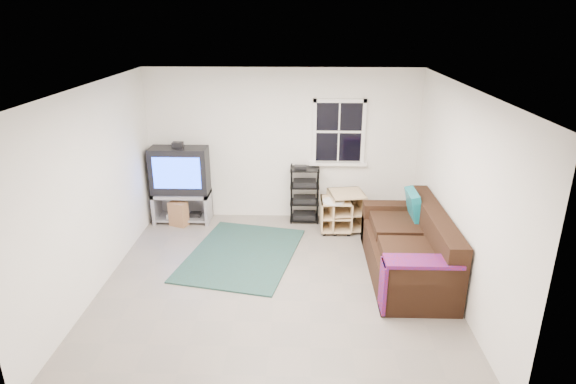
{
  "coord_description": "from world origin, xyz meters",
  "views": [
    {
      "loc": [
        0.34,
        -5.66,
        3.4
      ],
      "look_at": [
        0.15,
        0.4,
        1.15
      ],
      "focal_mm": 30.0,
      "sensor_mm": 36.0,
      "label": 1
    }
  ],
  "objects_px": {
    "side_table_right": "(335,212)",
    "sofa": "(410,250)",
    "tv_unit": "(180,178)",
    "side_table_left": "(345,209)",
    "av_rack": "(304,197)"
  },
  "relations": [
    {
      "from": "side_table_right",
      "to": "sofa",
      "type": "distance_m",
      "value": 1.68
    },
    {
      "from": "av_rack",
      "to": "side_table_right",
      "type": "bearing_deg",
      "value": -37.21
    },
    {
      "from": "tv_unit",
      "to": "side_table_left",
      "type": "height_order",
      "value": "tv_unit"
    },
    {
      "from": "av_rack",
      "to": "side_table_right",
      "type": "relative_size",
      "value": 1.7
    },
    {
      "from": "av_rack",
      "to": "side_table_right",
      "type": "xyz_separation_m",
      "value": [
        0.51,
        -0.39,
        -0.11
      ]
    },
    {
      "from": "side_table_left",
      "to": "tv_unit",
      "type": "bearing_deg",
      "value": 174.91
    },
    {
      "from": "av_rack",
      "to": "sofa",
      "type": "xyz_separation_m",
      "value": [
        1.44,
        -1.79,
        -0.08
      ]
    },
    {
      "from": "side_table_left",
      "to": "sofa",
      "type": "xyz_separation_m",
      "value": [
        0.76,
        -1.48,
        0.0
      ]
    },
    {
      "from": "side_table_right",
      "to": "sofa",
      "type": "relative_size",
      "value": 0.27
    },
    {
      "from": "av_rack",
      "to": "sofa",
      "type": "distance_m",
      "value": 2.3
    },
    {
      "from": "tv_unit",
      "to": "av_rack",
      "type": "distance_m",
      "value": 2.15
    },
    {
      "from": "side_table_left",
      "to": "side_table_right",
      "type": "relative_size",
      "value": 1.13
    },
    {
      "from": "tv_unit",
      "to": "side_table_right",
      "type": "distance_m",
      "value": 2.69
    },
    {
      "from": "tv_unit",
      "to": "av_rack",
      "type": "height_order",
      "value": "tv_unit"
    },
    {
      "from": "side_table_right",
      "to": "tv_unit",
      "type": "bearing_deg",
      "value": 172.9
    }
  ]
}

